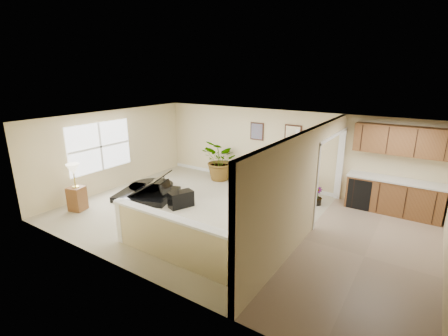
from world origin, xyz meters
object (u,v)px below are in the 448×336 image
Objects in this scene: piano_bench at (181,199)px; small_plant at (317,197)px; piano at (149,175)px; loveseat at (285,181)px; lamp_stand at (76,191)px; accent_table at (243,172)px; palm_plant at (221,161)px.

small_plant reaches higher than piano_bench.
piano is 4.24m from loveseat.
lamp_stand is (-4.12, -4.51, 0.23)m from loveseat.
piano_bench is 0.91× the size of accent_table.
loveseat is 6.11m from lamp_stand.
loveseat is at bearing 47.57° from lamp_stand.
piano reaches higher than small_plant.
small_plant is (3.12, 2.25, -0.01)m from piano_bench.
loveseat is at bearing 55.88° from piano_bench.
palm_plant is 1.23× the size of lamp_stand.
piano is at bearing -155.13° from small_plant.
palm_plant reaches higher than accent_table.
lamp_stand is (-1.85, -4.28, -0.14)m from palm_plant.
small_plant is 6.65m from lamp_stand.
small_plant is at bearing 6.38° from piano.
lamp_stand is (-0.83, -1.86, -0.09)m from piano.
piano_bench is at bearing -81.87° from palm_plant.
accent_table is at bearing -143.12° from loveseat.
small_plant is 0.39× the size of lamp_stand.
piano is at bearing 173.49° from piano_bench.
palm_plant is at bearing 174.73° from small_plant.
palm_plant is (1.02, 2.41, 0.05)m from piano.
palm_plant reaches higher than lamp_stand.
accent_table is at bearing 174.42° from small_plant.
accent_table is at bearing 56.49° from lamp_stand.
accent_table reaches higher than small_plant.
small_plant is at bearing 35.81° from piano_bench.
loveseat reaches higher than small_plant.
accent_table is at bearing 31.65° from piano.
lamp_stand is at bearing -113.45° from palm_plant.
piano is 3.05× the size of accent_table.
palm_plant is at bearing 48.48° from piano.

